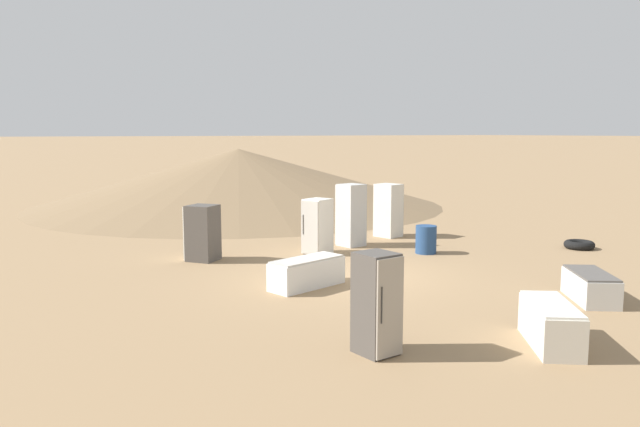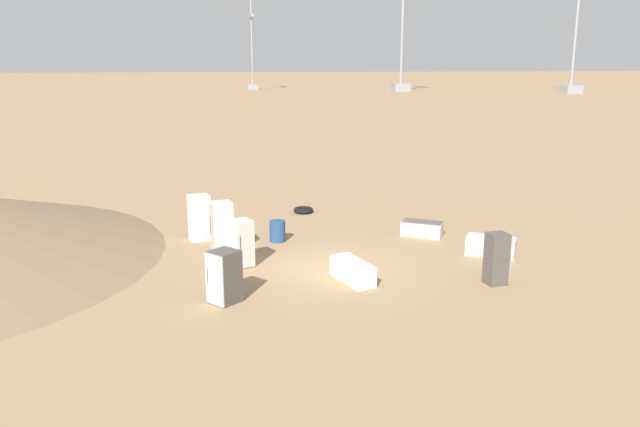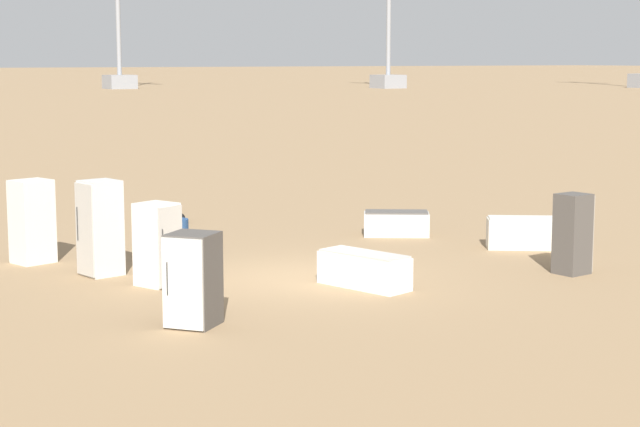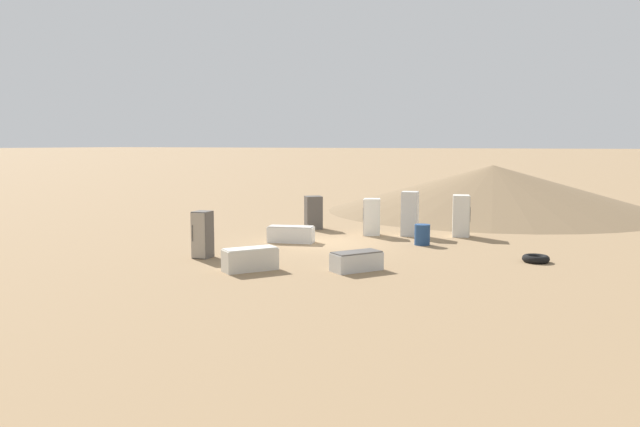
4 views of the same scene
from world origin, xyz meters
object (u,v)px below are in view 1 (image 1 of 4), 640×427
discarded_fridge_0 (590,287)px  discarded_fridge_4 (317,226)px  discarded_fridge_1 (389,210)px  scrap_tire (579,245)px  discarded_fridge_3 (377,304)px  discarded_fridge_5 (202,233)px  discarded_fridge_2 (551,325)px  discarded_fridge_6 (307,273)px  rusty_barrel (426,239)px  discarded_fridge_7 (351,215)px

discarded_fridge_0 → discarded_fridge_4: discarded_fridge_4 is taller
discarded_fridge_1 → scrap_tire: (-3.67, 4.64, -0.76)m
discarded_fridge_1 → discarded_fridge_3: size_ratio=1.09×
scrap_tire → discarded_fridge_5: bearing=-21.0°
discarded_fridge_1 → discarded_fridge_2: bearing=-37.6°
discarded_fridge_0 → discarded_fridge_1: bearing=-63.9°
discarded_fridge_6 → discarded_fridge_2: bearing=-179.3°
discarded_fridge_0 → discarded_fridge_4: size_ratio=1.07×
discarded_fridge_3 → rusty_barrel: size_ratio=2.01×
discarded_fridge_3 → rusty_barrel: bearing=-141.4°
discarded_fridge_0 → discarded_fridge_7: 7.89m
discarded_fridge_1 → discarded_fridge_6: bearing=-66.1°
discarded_fridge_5 → discarded_fridge_7: discarded_fridge_7 is taller
discarded_fridge_2 → rusty_barrel: (-3.29, -7.16, 0.05)m
discarded_fridge_0 → discarded_fridge_3: bearing=37.0°
rusty_barrel → discarded_fridge_7: bearing=-60.1°
discarded_fridge_1 → discarded_fridge_5: (6.71, 0.67, -0.12)m
discarded_fridge_4 → discarded_fridge_3: bearing=135.2°
discarded_fridge_4 → scrap_tire: size_ratio=1.78×
discarded_fridge_6 → discarded_fridge_3: bearing=150.1°
discarded_fridge_7 → discarded_fridge_1: bearing=11.1°
discarded_fridge_4 → rusty_barrel: size_ratio=1.97×
discarded_fridge_1 → discarded_fridge_2: (4.08, 10.07, -0.52)m
discarded_fridge_2 → discarded_fridge_5: bearing=140.2°
discarded_fridge_6 → rusty_barrel: size_ratio=2.41×
discarded_fridge_3 → rusty_barrel: (-5.96, -6.03, -0.41)m
discarded_fridge_4 → scrap_tire: (-7.19, 3.27, -0.67)m
discarded_fridge_3 → discarded_fridge_2: bearing=150.4°
discarded_fridge_0 → discarded_fridge_3: (5.63, 0.34, 0.51)m
discarded_fridge_0 → discarded_fridge_3: size_ratio=1.05×
discarded_fridge_0 → discarded_fridge_2: discarded_fridge_2 is taller
discarded_fridge_6 → rusty_barrel: 5.18m
discarded_fridge_0 → discarded_fridge_2: 3.30m
discarded_fridge_2 → discarded_fridge_7: (-2.07, -9.28, 0.59)m
discarded_fridge_1 → scrap_tire: size_ratio=1.98×
discarded_fridge_4 → scrap_tire: discarded_fridge_4 is taller
discarded_fridge_3 → scrap_tire: size_ratio=1.82×
scrap_tire → rusty_barrel: size_ratio=1.11×
discarded_fridge_1 → discarded_fridge_4: 3.78m
discarded_fridge_3 → discarded_fridge_4: (-3.23, -7.56, -0.02)m
discarded_fridge_0 → discarded_fridge_6: bearing=-7.4°
scrap_tire → discarded_fridge_6: bearing=0.1°
discarded_fridge_4 → rusty_barrel: bearing=-141.0°
discarded_fridge_1 → rusty_barrel: (0.79, 2.91, -0.48)m
discarded_fridge_3 → discarded_fridge_5: discarded_fridge_3 is taller
discarded_fridge_1 → discarded_fridge_2: 10.87m
discarded_fridge_7 → discarded_fridge_5: bearing=168.1°
discarded_fridge_6 → discarded_fridge_0: bearing=-146.5°
discarded_fridge_2 → scrap_tire: bearing=69.6°
discarded_fridge_6 → discarded_fridge_7: 5.36m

